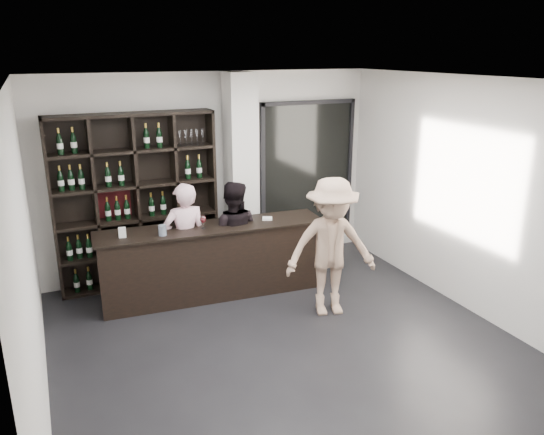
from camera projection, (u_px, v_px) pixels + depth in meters
name	position (u px, v px, depth m)	size (l,w,h in m)	color
floor	(294.00, 353.00, 5.83)	(5.00, 5.50, 0.01)	black
wine_shelf	(137.00, 201.00, 7.25)	(2.20, 0.35, 2.40)	black
structural_column	(241.00, 175.00, 7.68)	(0.40, 0.40, 2.90)	silver
glass_panel	(307.00, 168.00, 8.35)	(1.60, 0.08, 2.10)	black
tasting_counter	(213.00, 261.00, 7.07)	(2.99, 0.63, 0.98)	black
taster_pink	(186.00, 241.00, 6.93)	(0.57, 0.38, 1.57)	beige
taster_black	(233.00, 236.00, 7.20)	(0.74, 0.58, 1.53)	black
customer	(331.00, 247.00, 6.48)	(1.13, 0.65, 1.75)	tan
wine_glass	(203.00, 221.00, 6.80)	(0.08, 0.08, 0.19)	white
spit_cup	(162.00, 230.00, 6.56)	(0.10, 0.10, 0.13)	silver
napkin_stack	(267.00, 218.00, 7.20)	(0.13, 0.13, 0.02)	white
card_stand	(122.00, 233.00, 6.48)	(0.09, 0.04, 0.13)	white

